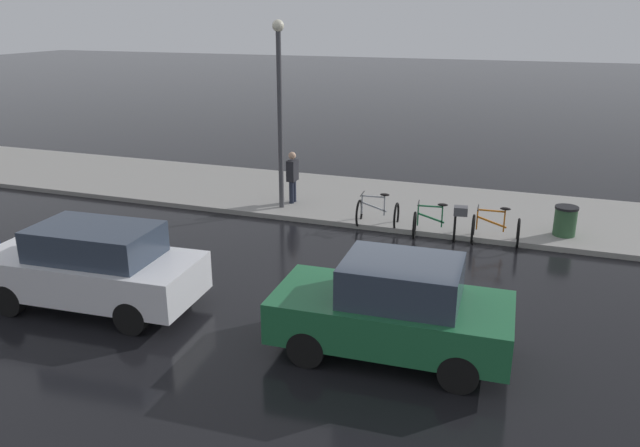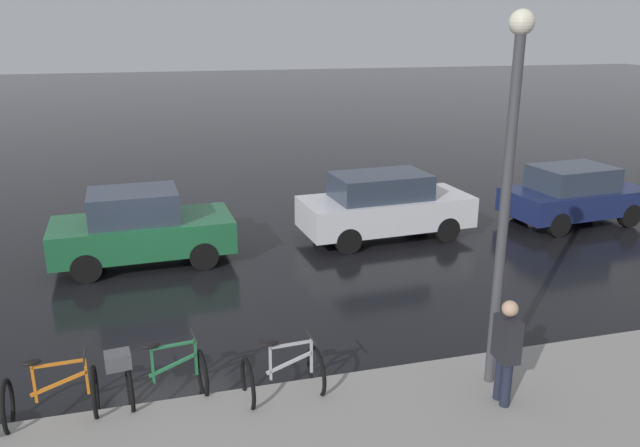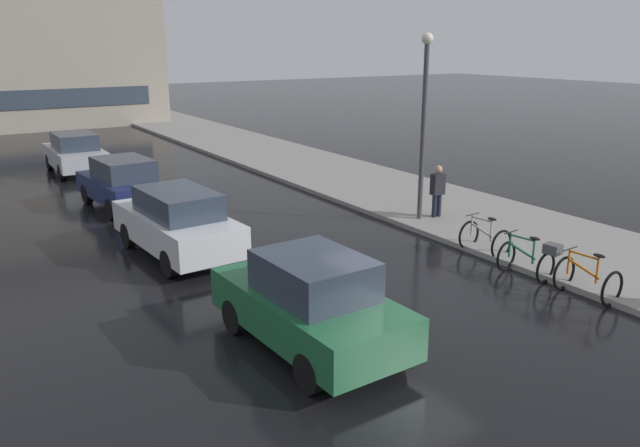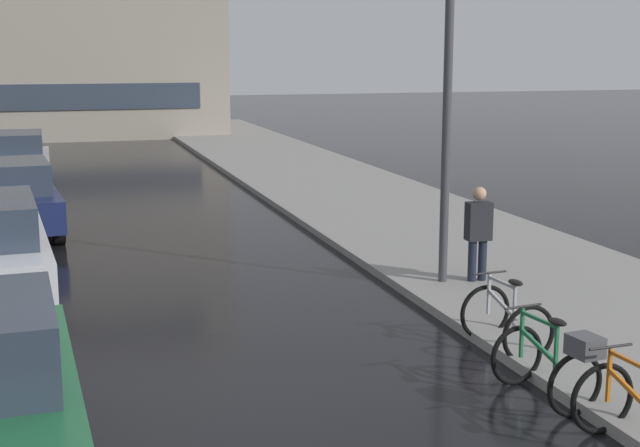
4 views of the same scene
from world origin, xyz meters
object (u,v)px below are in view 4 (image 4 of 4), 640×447
at_px(bicycle_third, 506,320).
at_px(pedestrian, 478,232).
at_px(car_navy, 12,198).
at_px(bicycle_nearest, 639,415).
at_px(car_silver, 16,161).
at_px(bicycle_second, 554,361).
at_px(streetlamp, 448,89).

xyz_separation_m(bicycle_third, pedestrian, (1.05, 2.90, 0.53)).
height_order(bicycle_third, car_navy, car_navy).
distance_m(bicycle_nearest, bicycle_third, 3.12).
relative_size(car_navy, pedestrian, 2.34).
distance_m(bicycle_third, car_silver, 17.28).
bearing_deg(bicycle_second, bicycle_third, 77.86).
bearing_deg(car_navy, bicycle_third, -56.30).
bearing_deg(pedestrian, streetlamp, 167.05).
distance_m(bicycle_nearest, streetlamp, 6.79).
distance_m(car_navy, car_silver, 6.55).
distance_m(bicycle_second, streetlamp, 5.57).
xyz_separation_m(bicycle_nearest, pedestrian, (1.33, 6.00, 0.53)).
height_order(car_navy, streetlamp, streetlamp).
relative_size(bicycle_second, bicycle_third, 1.23).
distance_m(car_silver, pedestrian, 15.12).
xyz_separation_m(car_navy, car_silver, (-0.11, 6.55, 0.02)).
bearing_deg(car_navy, bicycle_second, -62.11).
xyz_separation_m(bicycle_second, car_navy, (-5.94, 11.23, 0.31)).
bearing_deg(bicycle_second, streetlamp, 79.61).
bearing_deg(bicycle_second, pedestrian, 72.95).
relative_size(bicycle_nearest, pedestrian, 0.71).
height_order(bicycle_third, pedestrian, pedestrian).
bearing_deg(car_silver, streetlamp, -61.95).
relative_size(bicycle_second, pedestrian, 0.82).
height_order(bicycle_third, streetlamp, streetlamp).
height_order(bicycle_second, bicycle_third, bicycle_third).
height_order(bicycle_nearest, pedestrian, pedestrian).
bearing_deg(car_silver, car_navy, -89.01).
xyz_separation_m(bicycle_second, pedestrian, (1.42, 4.65, 0.45)).
bearing_deg(bicycle_third, bicycle_second, -102.14).
relative_size(car_silver, pedestrian, 2.40).
bearing_deg(bicycle_third, streetlamp, 80.63).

